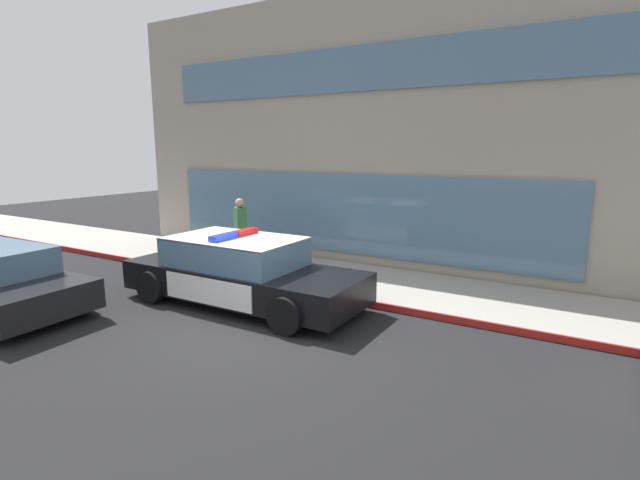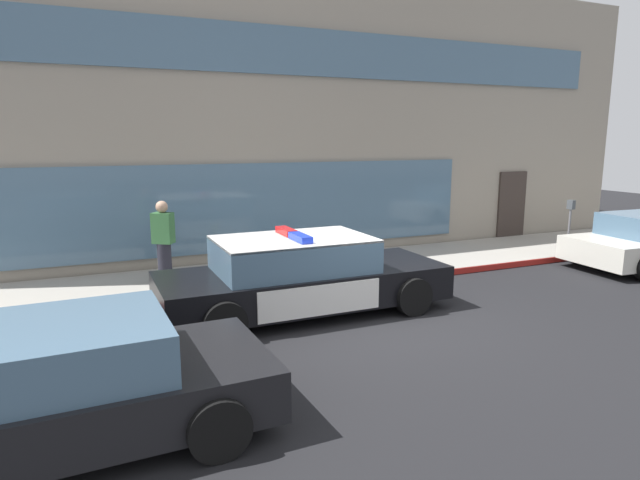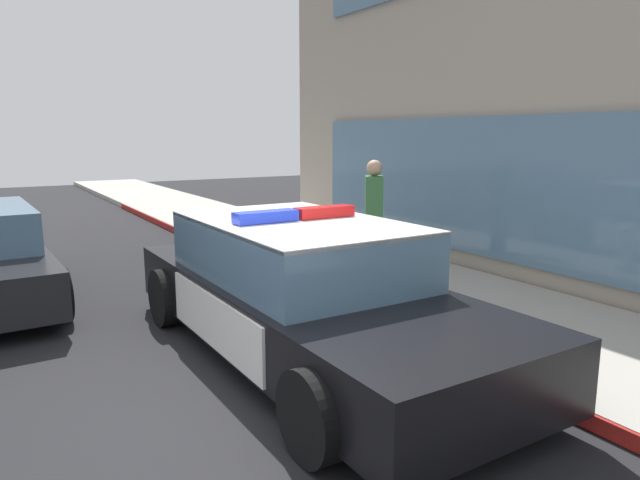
# 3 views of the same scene
# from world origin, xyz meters

# --- Properties ---
(ground) EXTENTS (48.00, 48.00, 0.00)m
(ground) POSITION_xyz_m (0.00, 0.00, 0.00)
(ground) COLOR black
(sidewalk) EXTENTS (48.00, 2.71, 0.15)m
(sidewalk) POSITION_xyz_m (0.00, 3.41, 0.07)
(sidewalk) COLOR #A39E93
(sidewalk) RESTS_ON ground
(curb_red_paint) EXTENTS (28.80, 0.04, 0.14)m
(curb_red_paint) POSITION_xyz_m (0.00, 2.04, 0.08)
(curb_red_paint) COLOR maroon
(curb_red_paint) RESTS_ON ground
(storefront_building) EXTENTS (19.07, 11.83, 7.10)m
(storefront_building) POSITION_xyz_m (1.39, 10.68, 3.55)
(storefront_building) COLOR gray
(storefront_building) RESTS_ON ground
(police_cruiser) EXTENTS (5.13, 2.13, 1.49)m
(police_cruiser) POSITION_xyz_m (-1.24, 0.95, 0.68)
(police_cruiser) COLOR black
(police_cruiser) RESTS_ON ground
(fire_hydrant) EXTENTS (0.34, 0.39, 0.73)m
(fire_hydrant) POSITION_xyz_m (-1.30, 2.71, 0.50)
(fire_hydrant) COLOR silver
(fire_hydrant) RESTS_ON sidewalk
(car_far_lane) EXTENTS (4.54, 2.20, 1.29)m
(car_far_lane) POSITION_xyz_m (-5.15, -2.03, 0.63)
(car_far_lane) COLOR black
(car_far_lane) RESTS_ON ground
(pedestrian_on_sidewalk) EXTENTS (0.48, 0.44, 1.71)m
(pedestrian_on_sidewalk) POSITION_xyz_m (-3.28, 3.35, 1.01)
(pedestrian_on_sidewalk) COLOR #23232D
(pedestrian_on_sidewalk) RESTS_ON sidewalk
(parking_meter) EXTENTS (0.12, 0.18, 1.34)m
(parking_meter) POSITION_xyz_m (7.01, 2.52, 1.08)
(parking_meter) COLOR slate
(parking_meter) RESTS_ON sidewalk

